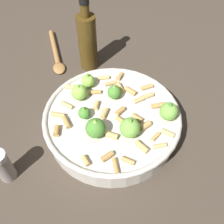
% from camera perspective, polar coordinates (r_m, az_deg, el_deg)
% --- Properties ---
extents(ground_plane, '(2.40, 2.40, 0.00)m').
position_cam_1_polar(ground_plane, '(0.64, -0.00, -3.74)').
color(ground_plane, '#42382D').
extents(cooking_pan, '(0.32, 0.32, 0.11)m').
position_cam_1_polar(cooking_pan, '(0.61, 0.04, -1.76)').
color(cooking_pan, beige).
rests_on(cooking_pan, ground).
extents(pepper_shaker, '(0.04, 0.04, 0.09)m').
position_cam_1_polar(pepper_shaker, '(0.58, -22.99, -10.94)').
color(pepper_shaker, gray).
rests_on(pepper_shaker, ground).
extents(olive_oil_bottle, '(0.05, 0.05, 0.21)m').
position_cam_1_polar(olive_oil_bottle, '(0.75, -5.45, 15.34)').
color(olive_oil_bottle, '#4C3814').
rests_on(olive_oil_bottle, ground).
extents(wooden_spoon, '(0.13, 0.20, 0.02)m').
position_cam_1_polar(wooden_spoon, '(0.85, -12.27, 12.45)').
color(wooden_spoon, '#9E703D').
rests_on(wooden_spoon, ground).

